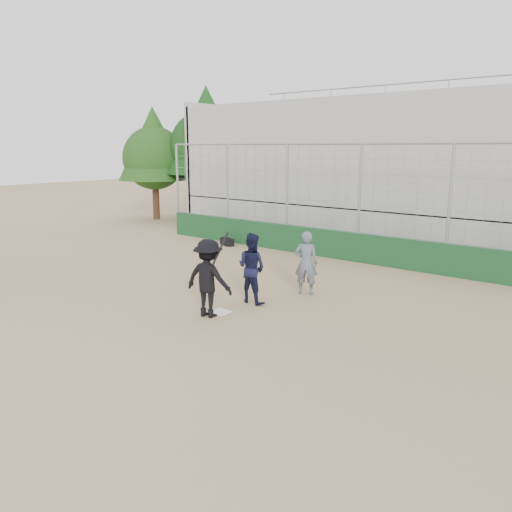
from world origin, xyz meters
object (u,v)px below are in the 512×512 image
Objects in this scene: catcher_crouched at (251,280)px; umpire at (306,266)px; equipment_bag at (227,242)px; batter_at_plate at (208,278)px.

umpire is (0.65, 1.51, 0.17)m from catcher_crouched.
equipment_bag is (-6.21, 3.74, -0.63)m from umpire.
batter_at_plate is 3.04m from umpire.
equipment_bag is at bearing -53.80° from umpire.
batter_at_plate is 1.28× the size of umpire.
catcher_crouched is at bearing 85.10° from batter_at_plate.
batter_at_plate is at bearing -94.90° from catcher_crouched.
equipment_bag is at bearing 129.12° from batter_at_plate.
batter_at_plate is 1.63× the size of catcher_crouched.
umpire is at bearing 75.22° from batter_at_plate.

